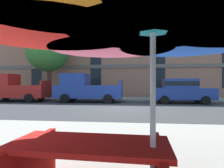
{
  "coord_description": "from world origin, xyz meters",
  "views": [
    {
      "loc": [
        0.71,
        -11.1,
        1.43
      ],
      "look_at": [
        -0.89,
        3.2,
        1.4
      ],
      "focal_mm": 31.59,
      "sensor_mm": 36.0,
      "label": 1
    }
  ],
  "objects_px": {
    "pickup_red": "(14,89)",
    "street_tree_left": "(49,51)",
    "picnic_table": "(90,166)",
    "sedan_blue": "(181,90)",
    "patio_umbrella": "(153,13)",
    "pickup_blue": "(86,89)"
  },
  "relations": [
    {
      "from": "pickup_red",
      "to": "street_tree_left",
      "type": "xyz_separation_m",
      "value": [
        1.66,
        2.9,
        3.47
      ]
    },
    {
      "from": "street_tree_left",
      "to": "picnic_table",
      "type": "relative_size",
      "value": 3.46
    },
    {
      "from": "pickup_red",
      "to": "sedan_blue",
      "type": "xyz_separation_m",
      "value": [
        13.01,
        -0.0,
        -0.08
      ]
    },
    {
      "from": "street_tree_left",
      "to": "patio_umbrella",
      "type": "bearing_deg",
      "value": -62.43
    },
    {
      "from": "pickup_red",
      "to": "street_tree_left",
      "type": "bearing_deg",
      "value": 60.28
    },
    {
      "from": "pickup_red",
      "to": "sedan_blue",
      "type": "relative_size",
      "value": 1.16
    },
    {
      "from": "street_tree_left",
      "to": "picnic_table",
      "type": "height_order",
      "value": "street_tree_left"
    },
    {
      "from": "pickup_blue",
      "to": "patio_umbrella",
      "type": "xyz_separation_m",
      "value": [
        3.87,
        -12.7,
        1.15
      ]
    },
    {
      "from": "pickup_blue",
      "to": "pickup_red",
      "type": "bearing_deg",
      "value": 180.0
    },
    {
      "from": "pickup_blue",
      "to": "picnic_table",
      "type": "bearing_deg",
      "value": -75.9
    },
    {
      "from": "sedan_blue",
      "to": "picnic_table",
      "type": "bearing_deg",
      "value": -107.22
    },
    {
      "from": "pickup_blue",
      "to": "patio_umbrella",
      "type": "height_order",
      "value": "patio_umbrella"
    },
    {
      "from": "street_tree_left",
      "to": "patio_umbrella",
      "type": "height_order",
      "value": "street_tree_left"
    },
    {
      "from": "patio_umbrella",
      "to": "sedan_blue",
      "type": "bearing_deg",
      "value": 75.84
    },
    {
      "from": "pickup_red",
      "to": "sedan_blue",
      "type": "bearing_deg",
      "value": -0.0
    },
    {
      "from": "patio_umbrella",
      "to": "picnic_table",
      "type": "distance_m",
      "value": 1.83
    },
    {
      "from": "pickup_red",
      "to": "pickup_blue",
      "type": "bearing_deg",
      "value": 0.0
    },
    {
      "from": "street_tree_left",
      "to": "picnic_table",
      "type": "xyz_separation_m",
      "value": [
        7.45,
        -15.51,
        -4.01
      ]
    },
    {
      "from": "street_tree_left",
      "to": "sedan_blue",
      "type": "bearing_deg",
      "value": -14.35
    },
    {
      "from": "patio_umbrella",
      "to": "picnic_table",
      "type": "xyz_separation_m",
      "value": [
        -0.7,
        0.1,
        -1.69
      ]
    },
    {
      "from": "pickup_red",
      "to": "picnic_table",
      "type": "relative_size",
      "value": 2.73
    },
    {
      "from": "pickup_red",
      "to": "patio_umbrella",
      "type": "height_order",
      "value": "patio_umbrella"
    }
  ]
}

